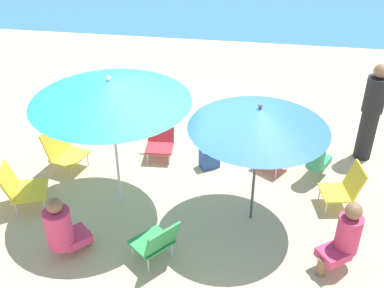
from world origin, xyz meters
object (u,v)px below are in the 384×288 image
at_px(beach_chair_a, 276,151).
at_px(person_b, 345,236).
at_px(beach_chair_f, 63,149).
at_px(beach_chair_d, 345,187).
at_px(umbrella_teal, 110,91).
at_px(person_c, 62,228).
at_px(beach_bag, 209,158).
at_px(beach_chair_b, 160,139).
at_px(person_a, 318,154).
at_px(beach_chair_c, 20,187).
at_px(beach_chair_e, 157,241).
at_px(umbrella_blue, 259,118).
at_px(person_d, 371,113).

relative_size(beach_chair_a, person_b, 0.70).
bearing_deg(beach_chair_f, beach_chair_d, 11.21).
xyz_separation_m(umbrella_teal, beach_chair_f, (-1.15, 0.73, -1.47)).
bearing_deg(beach_chair_d, person_b, 70.95).
bearing_deg(umbrella_teal, person_c, -110.40).
xyz_separation_m(person_c, beach_bag, (1.59, 2.24, -0.27)).
distance_m(person_c, beach_bag, 2.76).
xyz_separation_m(umbrella_teal, beach_chair_d, (3.22, 0.42, -1.49)).
bearing_deg(beach_chair_f, beach_bag, 24.95).
distance_m(beach_chair_f, person_b, 4.46).
distance_m(umbrella_teal, beach_bag, 2.33).
xyz_separation_m(beach_chair_a, beach_chair_b, (-1.92, 0.05, 0.02)).
bearing_deg(umbrella_teal, person_a, 20.02).
height_order(umbrella_teal, person_b, umbrella_teal).
height_order(person_a, person_b, person_b).
xyz_separation_m(beach_chair_c, beach_bag, (2.56, 1.41, -0.19)).
distance_m(umbrella_teal, beach_chair_f, 2.00).
bearing_deg(beach_chair_f, person_b, -4.67).
relative_size(beach_chair_e, person_a, 0.72).
bearing_deg(beach_bag, person_b, -45.61).
bearing_deg(beach_chair_f, umbrella_teal, -17.20).
bearing_deg(person_a, beach_bag, 115.34).
relative_size(beach_chair_e, person_b, 0.70).
height_order(umbrella_blue, person_b, umbrella_blue).
xyz_separation_m(beach_chair_e, beach_chair_f, (-1.93, 1.80, 0.00)).
height_order(beach_chair_c, person_c, person_c).
distance_m(umbrella_blue, person_c, 2.82).
xyz_separation_m(beach_chair_b, person_d, (3.38, 0.47, 0.52)).
height_order(beach_chair_d, person_d, person_d).
bearing_deg(beach_chair_c, person_c, -59.00).
bearing_deg(person_a, beach_chair_c, 135.74).
bearing_deg(person_d, beach_chair_a, 133.91).
height_order(beach_chair_d, beach_bag, beach_chair_d).
xyz_separation_m(beach_chair_b, person_b, (2.73, -2.13, 0.17)).
bearing_deg(beach_chair_c, beach_chair_a, 4.93).
bearing_deg(beach_bag, person_c, -125.39).
distance_m(person_b, beach_bag, 2.70).
relative_size(umbrella_blue, person_c, 1.96).
distance_m(beach_chair_f, person_d, 4.99).
height_order(beach_chair_c, beach_chair_e, beach_chair_c).
height_order(umbrella_teal, beach_bag, umbrella_teal).
height_order(beach_chair_c, person_d, person_d).
bearing_deg(beach_chair_e, umbrella_blue, -97.46).
height_order(beach_chair_a, beach_chair_c, beach_chair_c).
height_order(umbrella_blue, beach_chair_f, umbrella_blue).
xyz_separation_m(umbrella_blue, beach_chair_f, (-3.06, 0.76, -1.26)).
distance_m(person_a, beach_bag, 1.71).
bearing_deg(person_d, person_c, 149.74).
bearing_deg(beach_chair_a, person_a, 100.51).
distance_m(person_d, beach_bag, 2.70).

